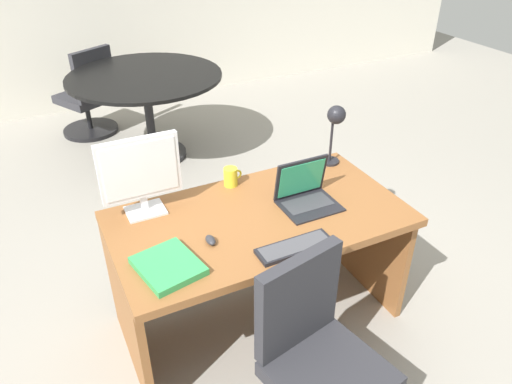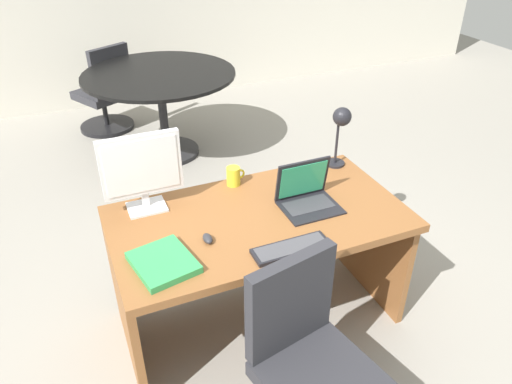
{
  "view_description": "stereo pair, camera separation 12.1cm",
  "coord_description": "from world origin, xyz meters",
  "px_view_note": "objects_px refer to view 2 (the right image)",
  "views": [
    {
      "loc": [
        -0.95,
        -1.87,
        2.19
      ],
      "look_at": [
        0.0,
        0.04,
        0.86
      ],
      "focal_mm": 34.23,
      "sensor_mm": 36.0,
      "label": 1
    },
    {
      "loc": [
        -0.84,
        -1.92,
        2.19
      ],
      "look_at": [
        0.0,
        0.04,
        0.86
      ],
      "focal_mm": 34.23,
      "sensor_mm": 36.0,
      "label": 2
    }
  ],
  "objects_px": {
    "office_chair": "(310,374)",
    "meeting_chair_near": "(106,98)",
    "book": "(163,263)",
    "monitor": "(141,169)",
    "laptop": "(306,191)",
    "desk": "(256,241)",
    "meeting_table": "(161,93)",
    "coffee_mug": "(234,176)",
    "keyboard": "(291,248)",
    "desk_lamp": "(341,124)",
    "mouse": "(208,238)"
  },
  "relations": [
    {
      "from": "monitor",
      "to": "book",
      "type": "bearing_deg",
      "value": -93.66
    },
    {
      "from": "book",
      "to": "monitor",
      "type": "bearing_deg",
      "value": 86.34
    },
    {
      "from": "meeting_chair_near",
      "to": "coffee_mug",
      "type": "bearing_deg",
      "value": -82.21
    },
    {
      "from": "desk",
      "to": "meeting_table",
      "type": "distance_m",
      "value": 2.28
    },
    {
      "from": "desk",
      "to": "book",
      "type": "xyz_separation_m",
      "value": [
        -0.56,
        -0.24,
        0.22
      ]
    },
    {
      "from": "coffee_mug",
      "to": "book",
      "type": "bearing_deg",
      "value": -135.18
    },
    {
      "from": "laptop",
      "to": "book",
      "type": "xyz_separation_m",
      "value": [
        -0.83,
        -0.21,
        -0.06
      ]
    },
    {
      "from": "mouse",
      "to": "office_chair",
      "type": "height_order",
      "value": "office_chair"
    },
    {
      "from": "desk_lamp",
      "to": "meeting_chair_near",
      "type": "bearing_deg",
      "value": 110.32
    },
    {
      "from": "monitor",
      "to": "mouse",
      "type": "height_order",
      "value": "monitor"
    },
    {
      "from": "keyboard",
      "to": "meeting_chair_near",
      "type": "xyz_separation_m",
      "value": [
        -0.41,
        3.42,
        -0.4
      ]
    },
    {
      "from": "laptop",
      "to": "desk_lamp",
      "type": "height_order",
      "value": "desk_lamp"
    },
    {
      "from": "laptop",
      "to": "monitor",
      "type": "bearing_deg",
      "value": 160.56
    },
    {
      "from": "desk",
      "to": "desk_lamp",
      "type": "height_order",
      "value": "desk_lamp"
    },
    {
      "from": "desk_lamp",
      "to": "book",
      "type": "xyz_separation_m",
      "value": [
        -1.21,
        -0.5,
        -0.26
      ]
    },
    {
      "from": "laptop",
      "to": "book",
      "type": "relative_size",
      "value": 0.9
    },
    {
      "from": "keyboard",
      "to": "desk_lamp",
      "type": "height_order",
      "value": "desk_lamp"
    },
    {
      "from": "book",
      "to": "meeting_table",
      "type": "bearing_deg",
      "value": 76.94
    },
    {
      "from": "laptop",
      "to": "meeting_chair_near",
      "type": "xyz_separation_m",
      "value": [
        -0.66,
        3.09,
        -0.46
      ]
    },
    {
      "from": "book",
      "to": "office_chair",
      "type": "height_order",
      "value": "office_chair"
    },
    {
      "from": "keyboard",
      "to": "desk_lamp",
      "type": "bearing_deg",
      "value": 44.99
    },
    {
      "from": "book",
      "to": "mouse",
      "type": "bearing_deg",
      "value": 20.75
    },
    {
      "from": "desk",
      "to": "meeting_table",
      "type": "xyz_separation_m",
      "value": [
        0.03,
        2.28,
        0.07
      ]
    },
    {
      "from": "desk",
      "to": "monitor",
      "type": "relative_size",
      "value": 3.6
    },
    {
      "from": "book",
      "to": "coffee_mug",
      "type": "bearing_deg",
      "value": 44.82
    },
    {
      "from": "meeting_chair_near",
      "to": "laptop",
      "type": "bearing_deg",
      "value": -77.89
    },
    {
      "from": "monitor",
      "to": "laptop",
      "type": "relative_size",
      "value": 1.4
    },
    {
      "from": "office_chair",
      "to": "meeting_chair_near",
      "type": "distance_m",
      "value": 3.84
    },
    {
      "from": "mouse",
      "to": "desk",
      "type": "bearing_deg",
      "value": 25.22
    },
    {
      "from": "book",
      "to": "meeting_table",
      "type": "height_order",
      "value": "meeting_table"
    },
    {
      "from": "desk",
      "to": "coffee_mug",
      "type": "height_order",
      "value": "coffee_mug"
    },
    {
      "from": "keyboard",
      "to": "coffee_mug",
      "type": "distance_m",
      "value": 0.67
    },
    {
      "from": "keyboard",
      "to": "office_chair",
      "type": "bearing_deg",
      "value": -103.05
    },
    {
      "from": "desk",
      "to": "meeting_chair_near",
      "type": "bearing_deg",
      "value": 97.18
    },
    {
      "from": "desk",
      "to": "mouse",
      "type": "height_order",
      "value": "mouse"
    },
    {
      "from": "desk_lamp",
      "to": "book",
      "type": "height_order",
      "value": "desk_lamp"
    },
    {
      "from": "monitor",
      "to": "keyboard",
      "type": "distance_m",
      "value": 0.86
    },
    {
      "from": "desk",
      "to": "laptop",
      "type": "relative_size",
      "value": 5.06
    },
    {
      "from": "desk_lamp",
      "to": "office_chair",
      "type": "distance_m",
      "value": 1.41
    },
    {
      "from": "meeting_chair_near",
      "to": "keyboard",
      "type": "bearing_deg",
      "value": -83.18
    },
    {
      "from": "desk_lamp",
      "to": "book",
      "type": "distance_m",
      "value": 1.33
    },
    {
      "from": "mouse",
      "to": "coffee_mug",
      "type": "relative_size",
      "value": 0.72
    },
    {
      "from": "coffee_mug",
      "to": "mouse",
      "type": "bearing_deg",
      "value": -124.18
    },
    {
      "from": "desk",
      "to": "mouse",
      "type": "distance_m",
      "value": 0.41
    },
    {
      "from": "mouse",
      "to": "meeting_chair_near",
      "type": "distance_m",
      "value": 3.23
    },
    {
      "from": "coffee_mug",
      "to": "meeting_table",
      "type": "relative_size",
      "value": 0.08
    },
    {
      "from": "keyboard",
      "to": "meeting_table",
      "type": "relative_size",
      "value": 0.28
    },
    {
      "from": "mouse",
      "to": "meeting_chair_near",
      "type": "xyz_separation_m",
      "value": [
        -0.07,
        3.21,
        -0.41
      ]
    },
    {
      "from": "book",
      "to": "coffee_mug",
      "type": "relative_size",
      "value": 3.07
    },
    {
      "from": "laptop",
      "to": "office_chair",
      "type": "height_order",
      "value": "laptop"
    }
  ]
}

